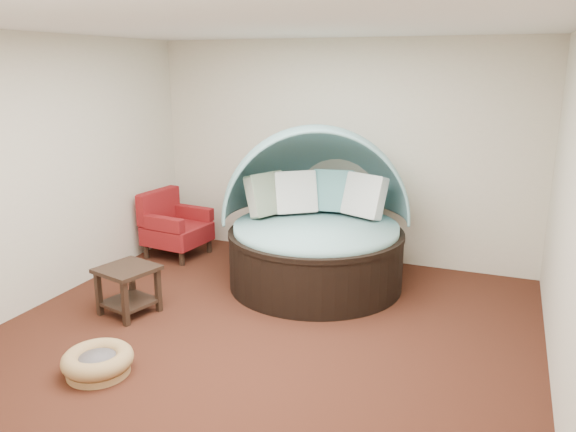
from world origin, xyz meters
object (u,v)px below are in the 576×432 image
at_px(pet_basket, 98,362).
at_px(side_table, 128,284).
at_px(red_armchair, 174,226).
at_px(canopy_daybed, 316,212).

height_order(pet_basket, side_table, side_table).
relative_size(pet_basket, side_table, 1.00).
bearing_deg(red_armchair, canopy_daybed, 0.56).
relative_size(canopy_daybed, side_table, 4.13).
distance_m(canopy_daybed, pet_basket, 2.90).
xyz_separation_m(canopy_daybed, pet_basket, (-1.00, -2.62, -0.74)).
bearing_deg(side_table, red_armchair, 108.35).
bearing_deg(pet_basket, canopy_daybed, 69.10).
relative_size(pet_basket, red_armchair, 0.73).
bearing_deg(side_table, pet_basket, -65.61).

